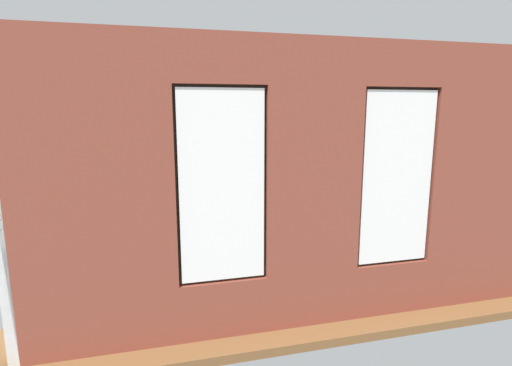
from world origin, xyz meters
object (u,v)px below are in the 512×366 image
object	(u,v)px
remote_black	(247,226)
potted_plant_corner_far_left	(461,234)
couch_left	(382,223)
potted_plant_between_couches	(382,251)
potted_plant_beside_window_right	(149,263)
cup_ceramic	(236,223)
potted_plant_by_left_couch	(327,205)
tv_flatscreen	(92,197)
couch_by_window	(287,271)
media_console	(95,232)
papasan_chair	(199,202)
potted_plant_near_tv	(123,214)
potted_plant_mid_room_small	(293,208)
candle_jar	(265,220)
potted_plant_corner_near_left	(334,183)
coffee_table	(247,230)
potted_plant_foreground_right	(118,193)

from	to	relation	value
remote_black	potted_plant_corner_far_left	size ratio (longest dim) A/B	0.14
couch_left	potted_plant_corner_far_left	xyz separation A→B (m)	(-0.15, 1.69, 0.33)
remote_black	potted_plant_between_couches	xyz separation A→B (m)	(-1.50, 1.58, 0.01)
potted_plant_beside_window_right	potted_plant_between_couches	xyz separation A→B (m)	(-3.02, -0.15, -0.19)
cup_ceramic	potted_plant_by_left_couch	world-z (taller)	cup_ceramic
remote_black	tv_flatscreen	size ratio (longest dim) A/B	0.18
couch_by_window	potted_plant_by_left_couch	size ratio (longest dim) A/B	3.54
media_console	papasan_chair	xyz separation A→B (m)	(-1.90, -1.13, 0.16)
potted_plant_near_tv	media_console	bearing A→B (deg)	-60.28
remote_black	potted_plant_mid_room_small	bearing A→B (deg)	-94.07
couch_left	papasan_chair	xyz separation A→B (m)	(2.99, -2.05, 0.10)
couch_by_window	potted_plant_beside_window_right	distance (m)	1.68
potted_plant_mid_room_small	papasan_chair	bearing A→B (deg)	-23.81
candle_jar	potted_plant_between_couches	world-z (taller)	potted_plant_between_couches
potted_plant_corner_near_left	potted_plant_by_left_couch	bearing A→B (deg)	56.72
coffee_table	potted_plant_foreground_right	size ratio (longest dim) A/B	1.24
cup_ceramic	potted_plant_mid_room_small	xyz separation A→B (m)	(-1.39, -1.12, -0.12)
coffee_table	media_console	xyz separation A→B (m)	(2.45, -0.88, -0.11)
candle_jar	potted_plant_corner_near_left	bearing A→B (deg)	-137.13
potted_plant_foreground_right	candle_jar	bearing A→B (deg)	140.64
potted_plant_corner_far_left	tv_flatscreen	bearing A→B (deg)	-27.34
candle_jar	potted_plant_foreground_right	world-z (taller)	potted_plant_foreground_right
candle_jar	potted_plant_corner_near_left	world-z (taller)	potted_plant_corner_near_left
media_console	potted_plant_foreground_right	xyz separation A→B (m)	(-0.30, -1.32, 0.39)
couch_by_window	couch_left	xyz separation A→B (m)	(-2.32, -1.59, -0.00)
couch_left	papasan_chair	bearing A→B (deg)	-128.92
potted_plant_corner_near_left	potted_plant_between_couches	bearing A→B (deg)	73.88
couch_by_window	potted_plant_corner_far_left	bearing A→B (deg)	177.70
candle_jar	remote_black	bearing A→B (deg)	23.31
coffee_table	media_console	bearing A→B (deg)	-19.73
potted_plant_foreground_right	media_console	bearing A→B (deg)	77.15
couch_left	cup_ceramic	bearing A→B (deg)	-97.68
couch_by_window	potted_plant_foreground_right	xyz separation A→B (m)	(2.28, -3.83, 0.33)
potted_plant_corner_near_left	potted_plant_near_tv	size ratio (longest dim) A/B	0.71
remote_black	potted_plant_corner_near_left	size ratio (longest dim) A/B	0.17
coffee_table	potted_plant_mid_room_small	xyz separation A→B (m)	(-1.23, -1.23, -0.02)
couch_left	tv_flatscreen	xyz separation A→B (m)	(4.90, -0.92, 0.56)
couch_by_window	potted_plant_mid_room_small	world-z (taller)	couch_by_window
papasan_chair	media_console	bearing A→B (deg)	30.79
couch_by_window	papasan_chair	world-z (taller)	couch_by_window
couch_by_window	couch_left	size ratio (longest dim) A/B	0.89
potted_plant_by_left_couch	potted_plant_beside_window_right	xyz separation A→B (m)	(3.57, 3.14, 0.31)
remote_black	tv_flatscreen	distance (m)	2.64
papasan_chair	potted_plant_mid_room_small	bearing A→B (deg)	156.19
tv_flatscreen	remote_black	bearing A→B (deg)	160.21
cup_ceramic	media_console	size ratio (longest dim) A/B	0.09
remote_black	potted_plant_beside_window_right	distance (m)	2.31
media_console	potted_plant_corner_near_left	distance (m)	5.24
potted_plant_mid_room_small	potted_plant_near_tv	size ratio (longest dim) A/B	0.40
couch_left	potted_plant_mid_room_small	world-z (taller)	couch_left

